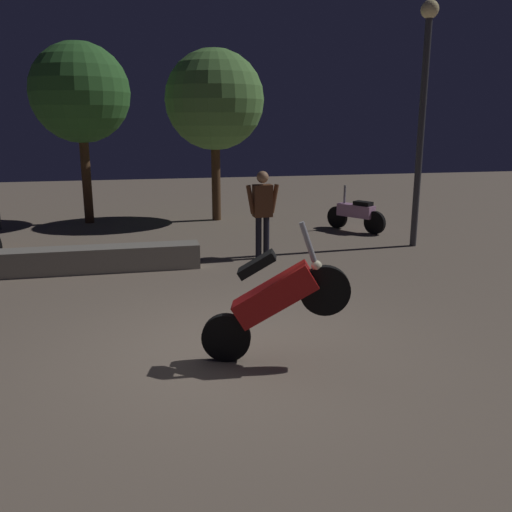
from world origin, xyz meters
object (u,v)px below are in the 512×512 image
at_px(person_rider_beside, 263,207).
at_px(motorcycle_pink_parked_right, 356,214).
at_px(motorcycle_red_foreground, 274,300).
at_px(streetlamp_near, 424,95).

bearing_deg(person_rider_beside, motorcycle_pink_parked_right, -56.32).
xyz_separation_m(motorcycle_red_foreground, streetlamp_near, (4.41, 5.08, 2.43)).
bearing_deg(motorcycle_pink_parked_right, motorcycle_red_foreground, 117.34).
height_order(motorcycle_pink_parked_right, streetlamp_near, streetlamp_near).
height_order(person_rider_beside, streetlamp_near, streetlamp_near).
xyz_separation_m(motorcycle_pink_parked_right, person_rider_beside, (-2.86, -2.18, 0.60)).
bearing_deg(person_rider_beside, streetlamp_near, -87.34).
distance_m(motorcycle_red_foreground, streetlamp_near, 7.15).
distance_m(motorcycle_pink_parked_right, person_rider_beside, 3.65).
bearing_deg(streetlamp_near, person_rider_beside, -173.76).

